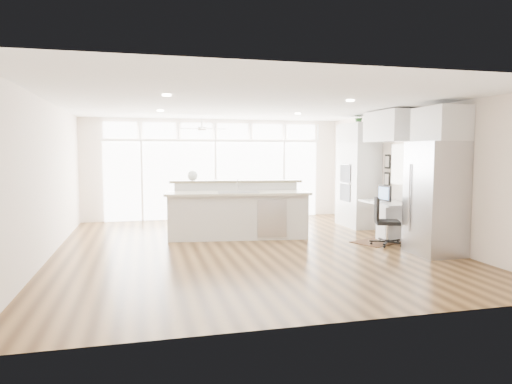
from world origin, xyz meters
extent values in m
cube|color=#472E15|center=(0.00, 0.00, -0.01)|extent=(7.00, 8.00, 0.02)
cube|color=white|center=(0.00, 0.00, 2.70)|extent=(7.00, 8.00, 0.02)
cube|color=white|center=(0.00, 4.00, 1.35)|extent=(7.00, 0.04, 2.70)
cube|color=white|center=(0.00, -4.00, 1.35)|extent=(7.00, 0.04, 2.70)
cube|color=white|center=(-3.50, 0.00, 1.35)|extent=(0.04, 8.00, 2.70)
cube|color=white|center=(3.50, 0.00, 1.35)|extent=(0.04, 8.00, 2.70)
cube|color=silver|center=(0.00, 3.94, 1.05)|extent=(5.80, 0.06, 2.08)
cube|color=silver|center=(0.00, 3.94, 2.38)|extent=(5.90, 0.06, 0.40)
cube|color=white|center=(3.46, 0.30, 1.55)|extent=(0.04, 0.85, 0.85)
cube|color=white|center=(-0.50, 2.80, 2.48)|extent=(1.16, 1.16, 0.32)
cube|color=white|center=(0.00, 0.20, 2.68)|extent=(3.40, 3.00, 0.02)
cube|color=silver|center=(3.17, 1.80, 1.25)|extent=(0.64, 1.20, 2.50)
cube|color=silver|center=(3.13, 0.30, 0.38)|extent=(0.72, 1.30, 0.76)
cube|color=silver|center=(3.17, 0.30, 2.35)|extent=(0.64, 1.30, 0.64)
cube|color=#A7A8AC|center=(3.11, -1.35, 1.00)|extent=(0.76, 0.90, 2.00)
cube|color=silver|center=(3.17, -1.35, 2.30)|extent=(0.64, 0.90, 0.60)
cube|color=black|center=(3.46, 0.92, 1.40)|extent=(0.06, 0.22, 0.80)
cube|color=silver|center=(0.02, 1.01, 0.60)|extent=(3.13, 1.51, 1.20)
cube|color=#311B0F|center=(2.67, -0.14, 0.01)|extent=(1.15, 1.01, 0.01)
cube|color=black|center=(2.69, -0.46, 0.46)|extent=(0.61, 0.59, 0.92)
sphere|color=white|center=(-0.87, 1.53, 1.31)|extent=(0.25, 0.25, 0.22)
cube|color=black|center=(3.05, 0.30, 0.95)|extent=(0.10, 0.45, 0.37)
cube|color=white|center=(2.88, 0.30, 0.77)|extent=(0.17, 0.34, 0.02)
imported|color=#2D632A|center=(3.17, 1.80, 2.62)|extent=(0.30, 0.33, 0.23)
camera|label=1|loc=(-1.90, -8.36, 1.81)|focal=32.00mm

